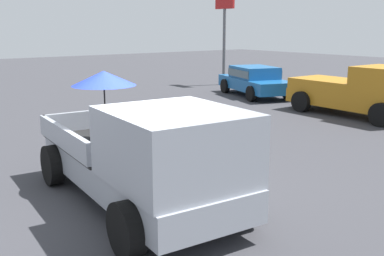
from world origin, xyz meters
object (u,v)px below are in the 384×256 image
motel_sign (225,19)px  pickup_truck_far (361,92)px  pickup_truck_main (146,156)px  parked_sedan_near (255,80)px

motel_sign → pickup_truck_far: bearing=-12.0°
pickup_truck_main → motel_sign: (-12.28, 12.41, 2.49)m
pickup_truck_far → motel_sign: motel_sign is taller
pickup_truck_main → motel_sign: 17.64m
pickup_truck_main → motel_sign: size_ratio=1.06×
pickup_truck_far → motel_sign: size_ratio=0.98×
pickup_truck_main → pickup_truck_far: (-2.66, 10.36, -0.10)m
pickup_truck_main → parked_sedan_near: pickup_truck_main is taller
pickup_truck_main → parked_sedan_near: size_ratio=1.12×
motel_sign → pickup_truck_main: bearing=-45.3°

